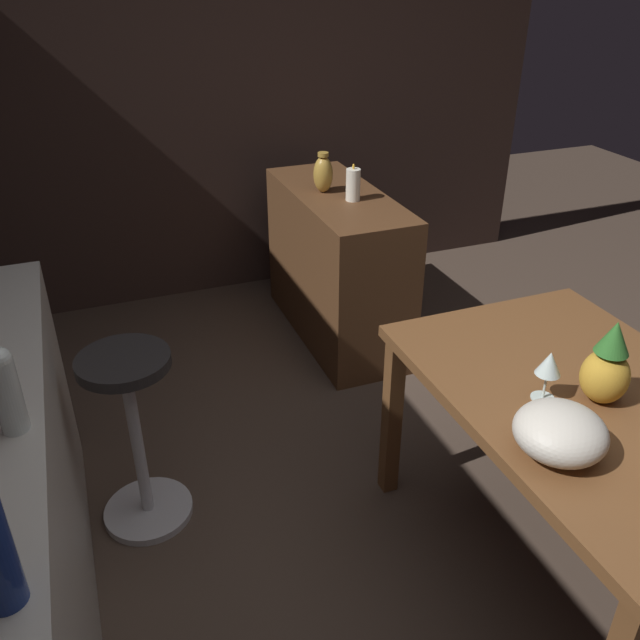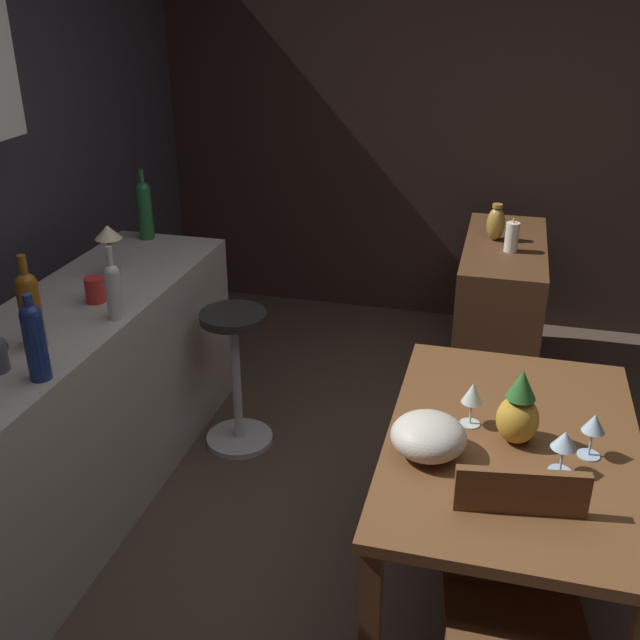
{
  "view_description": "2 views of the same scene",
  "coord_description": "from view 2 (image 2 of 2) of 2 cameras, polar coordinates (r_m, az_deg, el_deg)",
  "views": [
    {
      "loc": [
        -1.32,
        1.0,
        1.91
      ],
      "look_at": [
        0.41,
        0.33,
        0.87
      ],
      "focal_mm": 37.11,
      "sensor_mm": 36.0,
      "label": 1
    },
    {
      "loc": [
        -2.3,
        -0.24,
        2.15
      ],
      "look_at": [
        0.31,
        0.43,
        0.9
      ],
      "focal_mm": 41.53,
      "sensor_mm": 36.0,
      "label": 2
    }
  ],
  "objects": [
    {
      "name": "wall_side_right",
      "position": [
        4.95,
        8.31,
        14.77
      ],
      "size": [
        0.1,
        4.4,
        2.6
      ],
      "primitive_type": "cube",
      "color": "#33231E",
      "rests_on": "ground_plane"
    },
    {
      "name": "cup_red",
      "position": [
        3.25,
        -16.95,
        2.24
      ],
      "size": [
        0.12,
        0.08,
        0.11
      ],
      "color": "red",
      "rests_on": "kitchen_counter"
    },
    {
      "name": "kitchen_counter",
      "position": [
        3.4,
        -18.13,
        -6.43
      ],
      "size": [
        2.1,
        0.6,
        0.9
      ],
      "primitive_type": "cube",
      "color": "#B2ADA3",
      "rests_on": "ground_plane"
    },
    {
      "name": "wine_glass_center",
      "position": [
        2.58,
        11.68,
        -5.64
      ],
      "size": [
        0.07,
        0.07,
        0.16
      ],
      "color": "silver",
      "rests_on": "dining_table"
    },
    {
      "name": "chair_near_window",
      "position": [
        2.37,
        14.77,
        -20.48
      ],
      "size": [
        0.46,
        0.46,
        0.88
      ],
      "color": "brown",
      "rests_on": "ground_plane"
    },
    {
      "name": "sideboard_cabinet",
      "position": [
        4.36,
        13.58,
        0.66
      ],
      "size": [
        1.1,
        0.44,
        0.82
      ],
      "primitive_type": "cube",
      "color": "#56351E",
      "rests_on": "ground_plane"
    },
    {
      "name": "counter_lamp",
      "position": [
        3.51,
        -16.0,
        6.14
      ],
      "size": [
        0.12,
        0.12,
        0.24
      ],
      "color": "#A58447",
      "rests_on": "kitchen_counter"
    },
    {
      "name": "wine_bottle_cobalt",
      "position": [
        2.65,
        -21.14,
        -1.34
      ],
      "size": [
        0.07,
        0.07,
        0.31
      ],
      "color": "navy",
      "rests_on": "kitchen_counter"
    },
    {
      "name": "vase_brass",
      "position": [
        4.23,
        13.39,
        7.26
      ],
      "size": [
        0.1,
        0.1,
        0.2
      ],
      "color": "#B78C38",
      "rests_on": "sideboard_cabinet"
    },
    {
      "name": "wine_bottle_green",
      "position": [
        3.98,
        -13.38,
        8.42
      ],
      "size": [
        0.08,
        0.08,
        0.37
      ],
      "color": "#1E592D",
      "rests_on": "kitchen_counter"
    },
    {
      "name": "pineapple_centerpiece",
      "position": [
        2.53,
        15.05,
        -6.83
      ],
      "size": [
        0.14,
        0.14,
        0.27
      ],
      "color": "gold",
      "rests_on": "dining_table"
    },
    {
      "name": "wine_glass_left",
      "position": [
        2.42,
        18.32,
        -8.89
      ],
      "size": [
        0.08,
        0.08,
        0.15
      ],
      "color": "silver",
      "rests_on": "dining_table"
    },
    {
      "name": "bar_stool",
      "position": [
        3.65,
        -6.47,
        -4.24
      ],
      "size": [
        0.34,
        0.34,
        0.72
      ],
      "color": "#262323",
      "rests_on": "ground_plane"
    },
    {
      "name": "dining_table",
      "position": [
        2.65,
        14.46,
        -10.52
      ],
      "size": [
        1.26,
        0.83,
        0.74
      ],
      "color": "brown",
      "rests_on": "ground_plane"
    },
    {
      "name": "wine_glass_right",
      "position": [
        2.53,
        20.35,
        -7.6
      ],
      "size": [
        0.07,
        0.07,
        0.16
      ],
      "color": "silver",
      "rests_on": "dining_table"
    },
    {
      "name": "pillar_candle_tall",
      "position": [
        4.07,
        14.56,
        6.21
      ],
      "size": [
        0.07,
        0.07,
        0.18
      ],
      "color": "white",
      "rests_on": "sideboard_cabinet"
    },
    {
      "name": "fruit_bowl",
      "position": [
        2.43,
        8.36,
        -8.84
      ],
      "size": [
        0.25,
        0.25,
        0.14
      ],
      "primitive_type": "ellipsoid",
      "color": "beige",
      "rests_on": "dining_table"
    },
    {
      "name": "ground_plane",
      "position": [
        3.16,
        6.57,
        -18.21
      ],
      "size": [
        9.0,
        9.0,
        0.0
      ],
      "primitive_type": "plane",
      "color": "#47382D"
    },
    {
      "name": "wine_bottle_amber",
      "position": [
        2.89,
        -21.45,
        0.98
      ],
      "size": [
        0.08,
        0.08,
        0.36
      ],
      "color": "#8C5114",
      "rests_on": "kitchen_counter"
    },
    {
      "name": "wine_bottle_clear",
      "position": [
        3.04,
        -15.63,
        2.37
      ],
      "size": [
        0.06,
        0.06,
        0.3
      ],
      "color": "silver",
      "rests_on": "kitchen_counter"
    }
  ]
}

